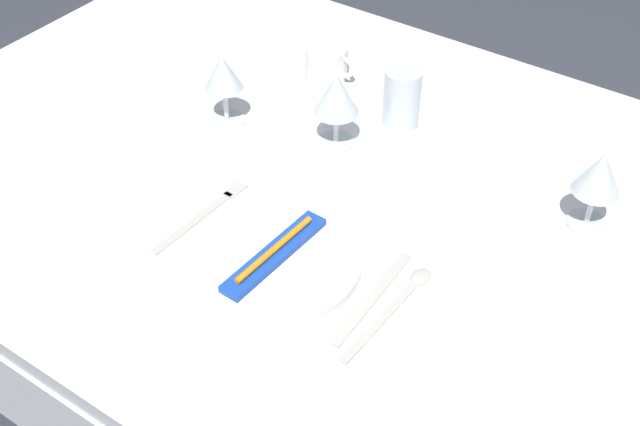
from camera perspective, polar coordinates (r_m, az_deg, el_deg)
name	(u,v)px	position (r m, az deg, el deg)	size (l,w,h in m)	color
dining_table	(368,237)	(1.44, 3.31, -1.63)	(1.80, 1.11, 0.74)	white
dinner_plate	(275,261)	(1.27, -3.09, -3.31)	(0.26, 0.26, 0.02)	white
toothbrush_package	(275,253)	(1.26, -3.12, -2.77)	(0.05, 0.21, 0.02)	blue
fork_outer	(204,214)	(1.37, -7.90, -0.05)	(0.03, 0.21, 0.00)	beige
dinner_knife	(370,300)	(1.22, 3.41, -5.95)	(0.02, 0.21, 0.00)	beige
spoon_soup	(397,302)	(1.22, 5.28, -6.07)	(0.03, 0.22, 0.01)	beige
saucer_left	(326,79)	(1.68, 0.44, 9.14)	(0.13, 0.13, 0.01)	white
coffee_cup_left	(327,62)	(1.66, 0.49, 10.23)	(0.11, 0.08, 0.07)	white
wine_glass_centre	(336,97)	(1.45, 1.13, 7.94)	(0.08, 0.08, 0.14)	silver
wine_glass_left	(599,176)	(1.35, 18.49, 2.42)	(0.08, 0.08, 0.14)	silver
wine_glass_right	(223,76)	(1.52, -6.61, 9.23)	(0.07, 0.07, 0.14)	silver
drink_tumbler	(402,101)	(1.54, 5.59, 7.61)	(0.07, 0.07, 0.11)	silver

